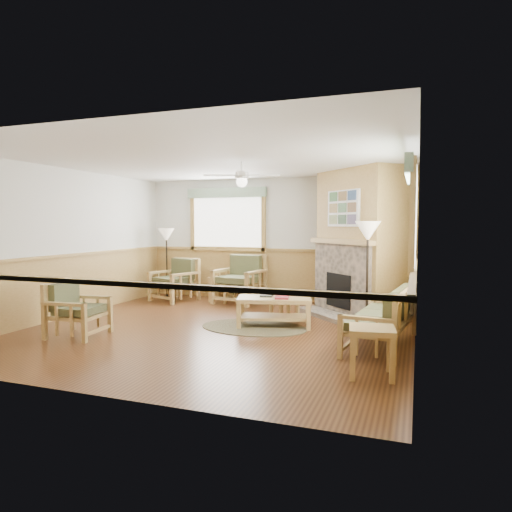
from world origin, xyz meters
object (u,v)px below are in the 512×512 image
(armchair_left, at_px, (78,309))
(footstool, at_px, (285,308))
(armchair_back_left, at_px, (174,280))
(floor_lamp_left, at_px, (167,263))
(end_table_sofa, at_px, (372,352))
(floor_lamp_right, at_px, (367,275))
(coffee_table, at_px, (274,312))
(sofa, at_px, (381,317))
(end_table_chairs, at_px, (223,289))
(armchair_back_right, at_px, (239,279))

(armchair_left, relative_size, footstool, 1.94)
(armchair_back_left, height_order, floor_lamp_left, floor_lamp_left)
(end_table_sofa, distance_m, floor_lamp_right, 2.38)
(armchair_back_left, xyz_separation_m, coffee_table, (2.84, -1.67, -0.22))
(armchair_back_left, distance_m, footstool, 2.99)
(sofa, xyz_separation_m, coffee_table, (-1.77, 0.67, -0.16))
(sofa, height_order, end_table_chairs, sofa)
(footstool, bearing_deg, end_table_chairs, 145.80)
(armchair_left, relative_size, coffee_table, 0.67)
(armchair_left, distance_m, end_table_sofa, 4.38)
(sofa, relative_size, footstool, 4.19)
(floor_lamp_right, bearing_deg, armchair_left, -154.91)
(armchair_back_left, relative_size, coffee_table, 0.76)
(armchair_back_right, relative_size, end_table_chairs, 1.88)
(end_table_sofa, bearing_deg, sofa, 90.00)
(end_table_chairs, distance_m, floor_lamp_right, 3.65)
(armchair_back_left, relative_size, footstool, 2.20)
(sofa, relative_size, armchair_left, 2.16)
(armchair_back_right, xyz_separation_m, end_table_sofa, (3.15, -3.93, -0.24))
(coffee_table, xyz_separation_m, footstool, (-0.02, 0.71, -0.06))
(armchair_back_left, distance_m, floor_lamp_left, 0.58)
(floor_lamp_left, height_order, floor_lamp_right, floor_lamp_right)
(coffee_table, distance_m, floor_lamp_left, 3.80)
(sofa, xyz_separation_m, armchair_left, (-4.36, -0.96, 0.00))
(sofa, height_order, armchair_back_right, armchair_back_right)
(armchair_left, xyz_separation_m, coffee_table, (2.60, 1.63, -0.17))
(sofa, xyz_separation_m, floor_lamp_left, (-4.97, 2.64, 0.40))
(sofa, relative_size, armchair_back_left, 1.91)
(end_table_chairs, xyz_separation_m, floor_lamp_right, (3.22, -1.61, 0.60))
(armchair_back_left, bearing_deg, sofa, -7.04)
(sofa, height_order, floor_lamp_right, floor_lamp_right)
(coffee_table, bearing_deg, floor_lamp_left, 133.36)
(sofa, height_order, floor_lamp_left, floor_lamp_left)
(armchair_back_right, distance_m, end_table_sofa, 5.04)
(end_table_chairs, relative_size, floor_lamp_right, 0.31)
(armchair_left, distance_m, end_table_chairs, 3.62)
(armchair_left, xyz_separation_m, end_table_sofa, (4.36, -0.38, -0.13))
(floor_lamp_right, bearing_deg, armchair_back_left, 161.99)
(floor_lamp_left, distance_m, floor_lamp_right, 4.97)
(footstool, distance_m, floor_lamp_right, 1.70)
(sofa, distance_m, armchair_left, 4.47)
(armchair_back_right, relative_size, footstool, 2.43)
(end_table_chairs, bearing_deg, coffee_table, -47.06)
(end_table_sofa, height_order, footstool, end_table_sofa)
(end_table_sofa, distance_m, floor_lamp_left, 6.39)
(end_table_chairs, distance_m, floor_lamp_left, 1.54)
(coffee_table, height_order, footstool, coffee_table)
(end_table_chairs, height_order, footstool, end_table_chairs)
(floor_lamp_right, bearing_deg, armchair_back_right, 150.14)
(footstool, relative_size, floor_lamp_left, 0.26)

